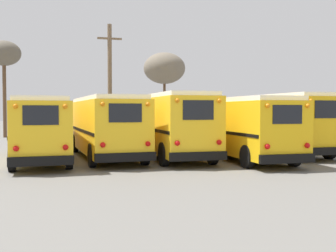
{
  "coord_description": "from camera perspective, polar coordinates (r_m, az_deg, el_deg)",
  "views": [
    {
      "loc": [
        -5.81,
        -20.68,
        2.45
      ],
      "look_at": [
        0.0,
        0.42,
        1.62
      ],
      "focal_mm": 45.0,
      "sensor_mm": 36.0,
      "label": 1
    }
  ],
  "objects": [
    {
      "name": "ground_plane",
      "position": [
        21.62,
        0.3,
        -4.32
      ],
      "size": [
        160.0,
        160.0,
        0.0
      ],
      "primitive_type": "plane",
      "color": "#66635E"
    },
    {
      "name": "bare_tree_1",
      "position": [
        40.54,
        -21.34,
        8.98
      ],
      "size": [
        2.96,
        2.96,
        8.6
      ],
      "color": "brown",
      "rests_on": "ground"
    },
    {
      "name": "school_bus_2",
      "position": [
        21.86,
        0.03,
        0.41
      ],
      "size": [
        2.58,
        9.67,
        3.25
      ],
      "color": "yellow",
      "rests_on": "ground"
    },
    {
      "name": "utility_pole",
      "position": [
        31.52,
        -7.89,
        5.91
      ],
      "size": [
        1.8,
        0.31,
        8.76
      ],
      "color": "brown",
      "rests_on": "ground"
    },
    {
      "name": "school_bus_1",
      "position": [
        21.73,
        -8.49,
        0.17
      ],
      "size": [
        3.01,
        9.72,
        3.1
      ],
      "color": "yellow",
      "rests_on": "ground"
    },
    {
      "name": "bare_tree_0",
      "position": [
        39.25,
        -0.49,
        7.79
      ],
      "size": [
        3.85,
        3.85,
        7.76
      ],
      "color": "brown",
      "rests_on": "ground"
    },
    {
      "name": "school_bus_0",
      "position": [
        21.2,
        -16.98,
        -0.09
      ],
      "size": [
        2.77,
        9.76,
        3.01
      ],
      "color": "yellow",
      "rests_on": "ground"
    },
    {
      "name": "school_bus_3",
      "position": [
        21.8,
        9.03,
        0.07
      ],
      "size": [
        2.57,
        10.4,
        3.03
      ],
      "color": "yellow",
      "rests_on": "ground"
    },
    {
      "name": "school_bus_4",
      "position": [
        24.98,
        13.87,
        0.62
      ],
      "size": [
        2.49,
        10.32,
        3.29
      ],
      "color": "yellow",
      "rests_on": "ground"
    }
  ]
}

